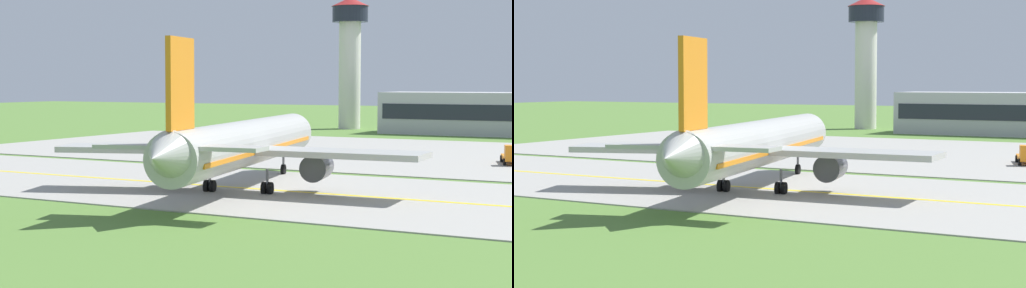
{
  "view_description": "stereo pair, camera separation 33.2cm",
  "coord_description": "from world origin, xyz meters",
  "views": [
    {
      "loc": [
        34.86,
        -64.55,
        9.59
      ],
      "look_at": [
        -0.79,
        1.1,
        4.0
      ],
      "focal_mm": 58.55,
      "sensor_mm": 36.0,
      "label": 1
    },
    {
      "loc": [
        35.15,
        -64.39,
        9.59
      ],
      "look_at": [
        -0.79,
        1.1,
        4.0
      ],
      "focal_mm": 58.55,
      "sensor_mm": 36.0,
      "label": 2
    }
  ],
  "objects": [
    {
      "name": "control_tower",
      "position": [
        -29.44,
        93.76,
        16.04
      ],
      "size": [
        7.6,
        7.6,
        26.59
      ],
      "color": "silver",
      "rests_on": "ground"
    },
    {
      "name": "airplane_lead",
      "position": [
        -0.69,
        -1.38,
        4.13
      ],
      "size": [
        32.16,
        39.42,
        12.7
      ],
      "color": "#ADADA8",
      "rests_on": "ground"
    },
    {
      "name": "apron_pad",
      "position": [
        10.0,
        42.0,
        0.05
      ],
      "size": [
        140.0,
        52.0,
        0.1
      ],
      "primitive_type": "cube",
      "color": "#9E9B93",
      "rests_on": "ground"
    },
    {
      "name": "ground_plane",
      "position": [
        0.0,
        0.0,
        0.0
      ],
      "size": [
        500.0,
        500.0,
        0.0
      ],
      "primitive_type": "plane",
      "color": "#517A33"
    },
    {
      "name": "taxiway_strip",
      "position": [
        0.0,
        0.0,
        0.05
      ],
      "size": [
        240.0,
        28.0,
        0.1
      ],
      "primitive_type": "cube",
      "color": "#9E9B93",
      "rests_on": "ground"
    },
    {
      "name": "taxiway_centreline",
      "position": [
        0.0,
        0.0,
        0.11
      ],
      "size": [
        220.0,
        0.6,
        0.01
      ],
      "primitive_type": "cube",
      "color": "yellow",
      "rests_on": "taxiway_strip"
    }
  ]
}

